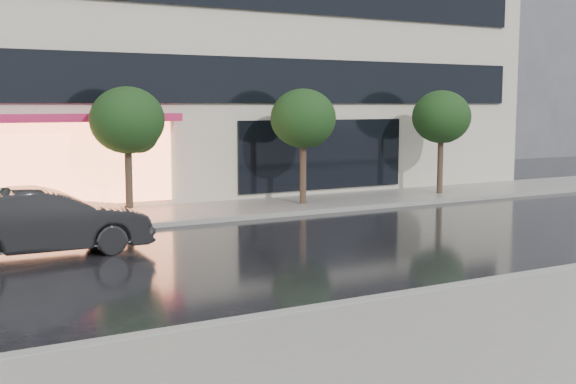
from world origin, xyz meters
TOP-DOWN VIEW (x-y plane):
  - ground at (0.00, 0.00)m, footprint 120.00×120.00m
  - sidewalk_near at (0.00, -3.25)m, footprint 60.00×4.50m
  - sidewalk_far at (0.00, 10.25)m, footprint 60.00×3.50m
  - curb_near at (0.00, -1.00)m, footprint 60.00×0.25m
  - curb_far at (0.00, 8.50)m, footprint 60.00×0.25m
  - bg_building_right at (26.00, 28.00)m, footprint 12.00×12.00m
  - tree_mid_west at (-2.94, 10.03)m, footprint 2.20×2.20m
  - tree_mid_east at (3.06, 10.03)m, footprint 2.20×2.20m
  - tree_far_east at (9.06, 10.03)m, footprint 2.20×2.20m
  - parked_car at (-6.15, 6.08)m, footprint 4.77×1.80m

SIDE VIEW (x-z plane):
  - ground at x=0.00m, z-range 0.00..0.00m
  - sidewalk_near at x=0.00m, z-range 0.00..0.12m
  - sidewalk_far at x=0.00m, z-range 0.00..0.12m
  - curb_near at x=0.00m, z-range 0.00..0.14m
  - curb_far at x=0.00m, z-range 0.00..0.14m
  - parked_car at x=-6.15m, z-range 0.00..1.56m
  - tree_mid_west at x=-2.94m, z-range 0.93..4.92m
  - tree_mid_east at x=3.06m, z-range 0.93..4.92m
  - tree_far_east at x=9.06m, z-range 0.93..4.92m
  - bg_building_right at x=26.00m, z-range 0.00..16.00m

